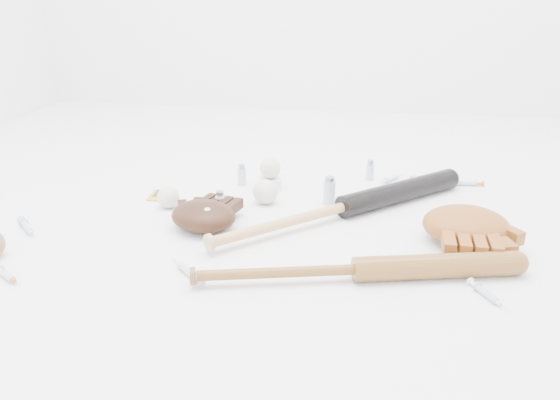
# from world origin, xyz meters

# --- Properties ---
(bat_dark) EXTENTS (0.77, 0.68, 0.07)m
(bat_dark) POSITION_xyz_m (0.19, 0.11, 0.03)
(bat_dark) COLOR black
(bat_dark) RESTS_ON ground
(bat_wood) EXTENTS (0.82, 0.25, 0.06)m
(bat_wood) POSITION_xyz_m (0.24, -0.25, 0.03)
(bat_wood) COLOR brown
(bat_wood) RESTS_ON ground
(glove_dark) EXTENTS (0.28, 0.28, 0.08)m
(glove_dark) POSITION_xyz_m (-0.20, -0.03, 0.04)
(glove_dark) COLOR black
(glove_dark) RESTS_ON ground
(glove_tan) EXTENTS (0.29, 0.29, 0.10)m
(glove_tan) POSITION_xyz_m (0.52, -0.00, 0.05)
(glove_tan) COLOR brown
(glove_tan) RESTS_ON ground
(trading_card) EXTENTS (0.07, 0.10, 0.01)m
(trading_card) POSITION_xyz_m (-0.41, 0.19, 0.00)
(trading_card) COLOR gold
(trading_card) RESTS_ON ground
(pedestal) EXTENTS (0.08, 0.08, 0.04)m
(pedestal) POSITION_xyz_m (-0.07, 0.32, 0.02)
(pedestal) COLOR white
(pedestal) RESTS_ON ground
(baseball_on_pedestal) EXTENTS (0.07, 0.07, 0.07)m
(baseball_on_pedestal) POSITION_xyz_m (-0.07, 0.32, 0.07)
(baseball_on_pedestal) COLOR silver
(baseball_on_pedestal) RESTS_ON pedestal
(baseball_left) EXTENTS (0.07, 0.07, 0.07)m
(baseball_left) POSITION_xyz_m (-0.35, 0.10, 0.03)
(baseball_left) COLOR silver
(baseball_left) RESTS_ON ground
(baseball_upper) EXTENTS (0.08, 0.08, 0.08)m
(baseball_upper) POSITION_xyz_m (-0.06, 0.18, 0.04)
(baseball_upper) COLOR silver
(baseball_upper) RESTS_ON ground
(baseball_mid) EXTENTS (0.08, 0.08, 0.08)m
(baseball_mid) POSITION_xyz_m (-0.18, -0.05, 0.04)
(baseball_mid) COLOR silver
(baseball_mid) RESTS_ON ground
(syringe_0) EXTENTS (0.14, 0.10, 0.02)m
(syringe_0) POSITION_xyz_m (-0.60, -0.37, 0.01)
(syringe_0) COLOR #ADBCC6
(syringe_0) RESTS_ON ground
(syringe_1) EXTENTS (0.14, 0.13, 0.02)m
(syringe_1) POSITION_xyz_m (-0.17, -0.29, 0.01)
(syringe_1) COLOR #ADBCC6
(syringe_1) RESTS_ON ground
(syringe_2) EXTENTS (0.10, 0.12, 0.02)m
(syringe_2) POSITION_xyz_m (0.35, 0.45, 0.01)
(syringe_2) COLOR #ADBCC6
(syringe_2) RESTS_ON ground
(syringe_3) EXTENTS (0.09, 0.14, 0.02)m
(syringe_3) POSITION_xyz_m (0.53, -0.29, 0.01)
(syringe_3) COLOR #ADBCC6
(syringe_3) RESTS_ON ground
(syringe_4) EXTENTS (0.14, 0.03, 0.02)m
(syringe_4) POSITION_xyz_m (0.60, 0.44, 0.01)
(syringe_4) COLOR #ADBCC6
(syringe_4) RESTS_ON ground
(syringe_5) EXTENTS (0.14, 0.13, 0.02)m
(syringe_5) POSITION_xyz_m (-0.70, -0.12, 0.01)
(syringe_5) COLOR #ADBCC6
(syringe_5) RESTS_ON ground
(vial_0) EXTENTS (0.03, 0.03, 0.07)m
(vial_0) POSITION_xyz_m (0.41, 0.31, 0.03)
(vial_0) COLOR #B3BCC5
(vial_0) RESTS_ON ground
(vial_1) EXTENTS (0.03, 0.03, 0.07)m
(vial_1) POSITION_xyz_m (0.27, 0.45, 0.04)
(vial_1) COLOR #B3BCC5
(vial_1) RESTS_ON ground
(vial_2) EXTENTS (0.03, 0.03, 0.07)m
(vial_2) POSITION_xyz_m (-0.17, 0.33, 0.04)
(vial_2) COLOR #B3BCC5
(vial_2) RESTS_ON ground
(vial_3) EXTENTS (0.04, 0.04, 0.09)m
(vial_3) POSITION_xyz_m (0.14, 0.21, 0.04)
(vial_3) COLOR #B3BCC5
(vial_3) RESTS_ON ground
(vial_4) EXTENTS (0.03, 0.03, 0.08)m
(vial_4) POSITION_xyz_m (-0.18, 0.08, 0.04)
(vial_4) COLOR #B3BCC5
(vial_4) RESTS_ON ground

